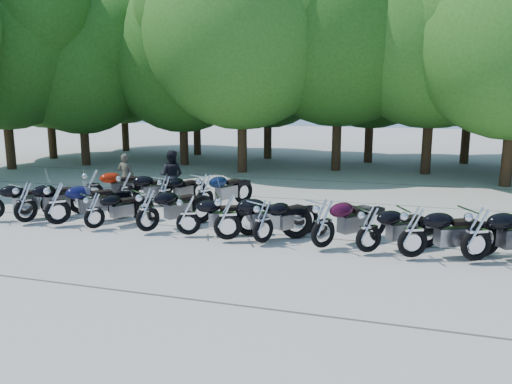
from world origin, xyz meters
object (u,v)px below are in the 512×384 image
(motorcycle_1, at_px, (25,201))
(rider_1, at_px, (172,176))
(motorcycle_14, at_px, (93,185))
(motorcycle_16, at_px, (165,191))
(motorcycle_2, at_px, (57,202))
(motorcycle_4, at_px, (147,209))
(rider_0, at_px, (126,176))
(motorcycle_9, at_px, (369,228))
(motorcycle_11, at_px, (477,232))
(motorcycle_7, at_px, (263,220))
(motorcycle_8, at_px, (323,222))
(motorcycle_17, at_px, (205,191))
(motorcycle_5, at_px, (188,214))
(motorcycle_3, at_px, (94,210))
(motorcycle_6, at_px, (228,215))
(motorcycle_10, at_px, (413,231))
(motorcycle_15, at_px, (126,188))

(motorcycle_1, xyz_separation_m, rider_1, (2.53, 4.03, 0.21))
(motorcycle_14, relative_size, motorcycle_16, 1.14)
(motorcycle_2, height_order, motorcycle_4, motorcycle_2)
(motorcycle_16, xyz_separation_m, rider_0, (-2.02, 1.06, 0.20))
(motorcycle_9, distance_m, motorcycle_11, 2.26)
(motorcycle_7, height_order, motorcycle_8, motorcycle_8)
(motorcycle_17, bearing_deg, rider_0, 6.34)
(motorcycle_4, bearing_deg, rider_1, -39.92)
(motorcycle_5, bearing_deg, motorcycle_7, -115.96)
(motorcycle_9, relative_size, motorcycle_17, 0.94)
(motorcycle_2, xyz_separation_m, motorcycle_17, (3.24, 2.70, -0.01))
(motorcycle_1, height_order, motorcycle_11, motorcycle_11)
(motorcycle_3, distance_m, motorcycle_6, 3.80)
(motorcycle_3, distance_m, motorcycle_16, 2.93)
(motorcycle_2, bearing_deg, motorcycle_10, -139.90)
(motorcycle_15, height_order, motorcycle_17, motorcycle_17)
(motorcycle_4, relative_size, rider_1, 1.35)
(motorcycle_10, distance_m, rider_0, 10.34)
(motorcycle_8, bearing_deg, motorcycle_2, 38.57)
(motorcycle_2, relative_size, motorcycle_9, 1.09)
(motorcycle_5, height_order, motorcycle_14, motorcycle_14)
(motorcycle_14, height_order, motorcycle_15, motorcycle_14)
(motorcycle_4, bearing_deg, motorcycle_2, 34.54)
(motorcycle_3, xyz_separation_m, motorcycle_7, (4.68, 0.03, 0.05))
(motorcycle_4, distance_m, motorcycle_5, 1.15)
(rider_1, bearing_deg, motorcycle_5, 113.32)
(motorcycle_11, bearing_deg, rider_1, 38.25)
(motorcycle_6, bearing_deg, motorcycle_3, 61.71)
(motorcycle_1, bearing_deg, motorcycle_17, -125.05)
(rider_0, bearing_deg, motorcycle_10, 154.60)
(motorcycle_7, distance_m, motorcycle_10, 3.45)
(motorcycle_6, xyz_separation_m, motorcycle_16, (-3.16, 2.88, -0.10))
(motorcycle_6, xyz_separation_m, motorcycle_9, (3.39, 0.00, -0.05))
(motorcycle_6, height_order, rider_0, rider_0)
(motorcycle_10, bearing_deg, rider_0, 41.32)
(motorcycle_2, xyz_separation_m, motorcycle_14, (-0.66, 2.62, -0.02))
(motorcycle_9, bearing_deg, motorcycle_15, 34.50)
(motorcycle_3, distance_m, motorcycle_14, 3.24)
(motorcycle_7, bearing_deg, motorcycle_2, 31.66)
(motorcycle_7, height_order, motorcycle_16, motorcycle_7)
(motorcycle_15, xyz_separation_m, motorcycle_16, (1.30, 0.14, -0.05))
(motorcycle_10, bearing_deg, motorcycle_17, 39.18)
(motorcycle_11, relative_size, motorcycle_17, 1.04)
(motorcycle_11, xyz_separation_m, rider_0, (-10.82, 3.90, 0.09))
(motorcycle_4, xyz_separation_m, motorcycle_6, (2.27, -0.13, 0.02))
(motorcycle_14, xyz_separation_m, motorcycle_17, (3.90, 0.08, 0.01))
(motorcycle_6, distance_m, motorcycle_7, 0.89)
(motorcycle_7, bearing_deg, motorcycle_1, 31.96)
(motorcycle_3, height_order, motorcycle_15, motorcycle_15)
(motorcycle_4, relative_size, motorcycle_7, 1.07)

